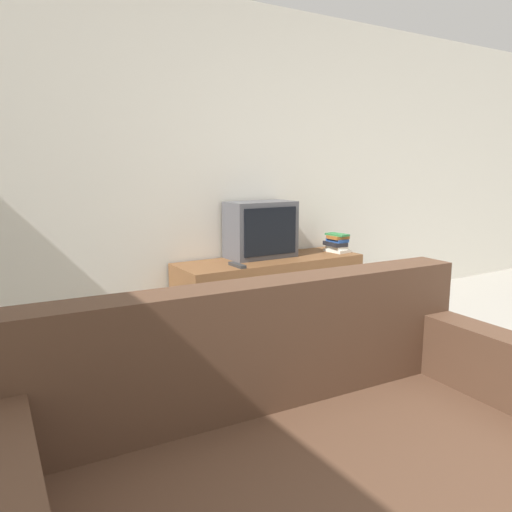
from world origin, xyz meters
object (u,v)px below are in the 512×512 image
at_px(television, 261,230).
at_px(remote_on_stand, 237,265).
at_px(tv_stand, 270,292).
at_px(book_stack, 337,243).
at_px(couch, 304,493).

distance_m(television, remote_on_stand, 0.49).
relative_size(tv_stand, remote_on_stand, 8.07).
distance_m(tv_stand, television, 0.52).
bearing_deg(book_stack, remote_on_stand, -173.96).
relative_size(couch, book_stack, 7.91).
relative_size(tv_stand, television, 2.79).
bearing_deg(remote_on_stand, television, 33.98).
distance_m(tv_stand, remote_on_stand, 0.51).
distance_m(tv_stand, couch, 2.63).
xyz_separation_m(tv_stand, book_stack, (0.68, -0.03, 0.36)).
relative_size(tv_stand, couch, 0.87).
relative_size(book_stack, remote_on_stand, 1.17).
xyz_separation_m(television, book_stack, (0.71, -0.13, -0.15)).
bearing_deg(book_stack, television, 169.43).
bearing_deg(television, remote_on_stand, -146.02).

